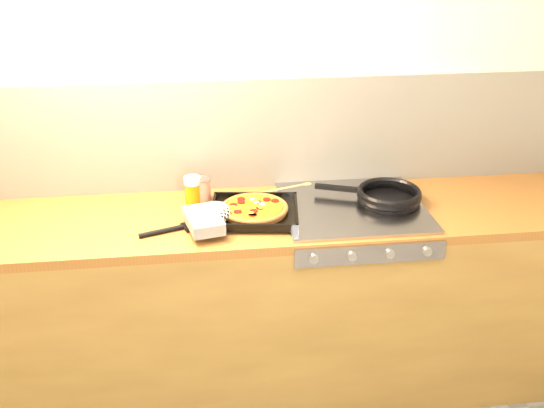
{
  "coord_description": "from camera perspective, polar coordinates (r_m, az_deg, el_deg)",
  "views": [
    {
      "loc": [
        -0.19,
        -1.29,
        2.08
      ],
      "look_at": [
        0.1,
        1.08,
        0.95
      ],
      "focal_mm": 42.0,
      "sensor_mm": 36.0,
      "label": 1
    }
  ],
  "objects": [
    {
      "name": "room_shell",
      "position": [
        2.84,
        -2.79,
        6.19
      ],
      "size": [
        3.2,
        3.2,
        3.2
      ],
      "color": "white",
      "rests_on": "ground"
    },
    {
      "name": "counter_run",
      "position": [
        2.9,
        -2.03,
        -8.9
      ],
      "size": [
        3.2,
        0.62,
        0.9
      ],
      "color": "olive",
      "rests_on": "ground"
    },
    {
      "name": "stovetop",
      "position": [
        2.74,
        7.24,
        -0.29
      ],
      "size": [
        0.6,
        0.56,
        0.02
      ],
      "primitive_type": "cube",
      "color": "#9B9BA0",
      "rests_on": "counter_run"
    },
    {
      "name": "pizza_on_tray",
      "position": [
        2.6,
        -2.85,
        -0.69
      ],
      "size": [
        0.49,
        0.4,
        0.06
      ],
      "color": "black",
      "rests_on": "stovetop"
    },
    {
      "name": "frying_pan",
      "position": [
        2.79,
        10.31,
        0.77
      ],
      "size": [
        0.49,
        0.36,
        0.05
      ],
      "color": "black",
      "rests_on": "stovetop"
    },
    {
      "name": "tomato_can",
      "position": [
        2.78,
        -6.25,
        1.27
      ],
      "size": [
        0.08,
        0.08,
        0.11
      ],
      "color": "maroon",
      "rests_on": "counter_run"
    },
    {
      "name": "juice_glass",
      "position": [
        2.76,
        -7.11,
        1.28
      ],
      "size": [
        0.09,
        0.09,
        0.12
      ],
      "color": "orange",
      "rests_on": "counter_run"
    },
    {
      "name": "wooden_spoon",
      "position": [
        2.89,
        1.53,
        1.42
      ],
      "size": [
        0.29,
        0.12,
        0.02
      ],
      "color": "#AF914A",
      "rests_on": "counter_run"
    },
    {
      "name": "black_spatula",
      "position": [
        2.56,
        -8.64,
        -2.22
      ],
      "size": [
        0.28,
        0.14,
        0.02
      ],
      "color": "black",
      "rests_on": "counter_run"
    }
  ]
}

